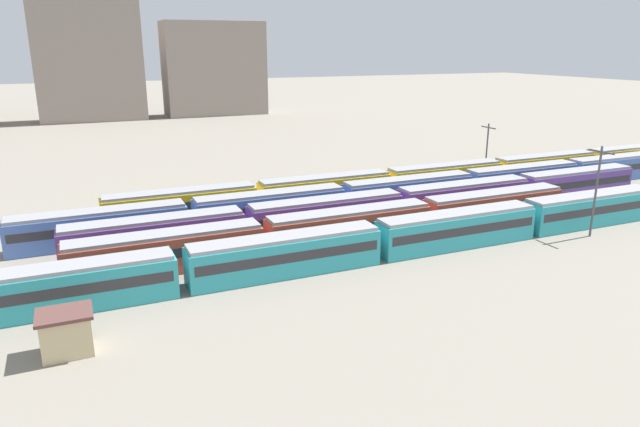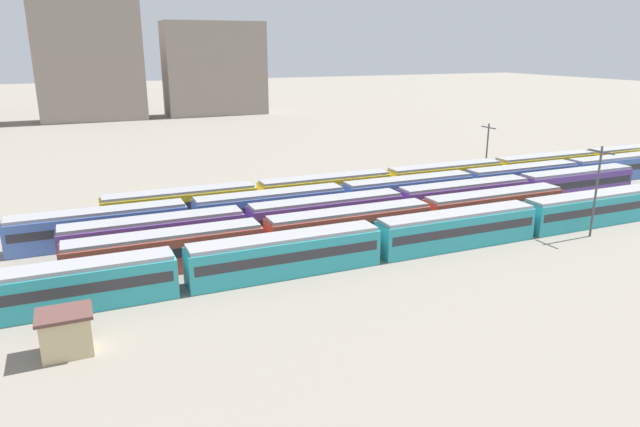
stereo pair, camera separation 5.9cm
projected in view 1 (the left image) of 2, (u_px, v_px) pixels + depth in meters
ground_plane at (195, 248)px, 59.25m from camera, size 600.00×600.00×0.00m
train_track_0 at (528, 218)px, 62.87m from camera, size 112.50×3.06×3.75m
train_track_1 at (350, 226)px, 60.02m from camera, size 55.80×3.06×3.75m
train_track_2 at (399, 205)px, 68.11m from camera, size 74.70×3.06×3.75m
train_track_3 at (408, 191)px, 74.43m from camera, size 93.60×3.06×3.75m
train_track_4 at (445, 177)px, 82.62m from camera, size 93.60×3.06×3.75m
catenary_pole_0 at (597, 187)px, 61.34m from camera, size 0.24×3.20×9.98m
catenary_pole_1 at (487, 148)px, 88.29m from camera, size 0.24×3.20×8.68m
signal_hut at (66, 332)px, 38.62m from camera, size 3.60×3.00×3.04m
distant_building_1 at (88, 58)px, 155.61m from camera, size 27.62×12.60×33.76m
distant_building_2 at (214, 69)px, 169.87m from camera, size 29.17×12.16×26.86m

